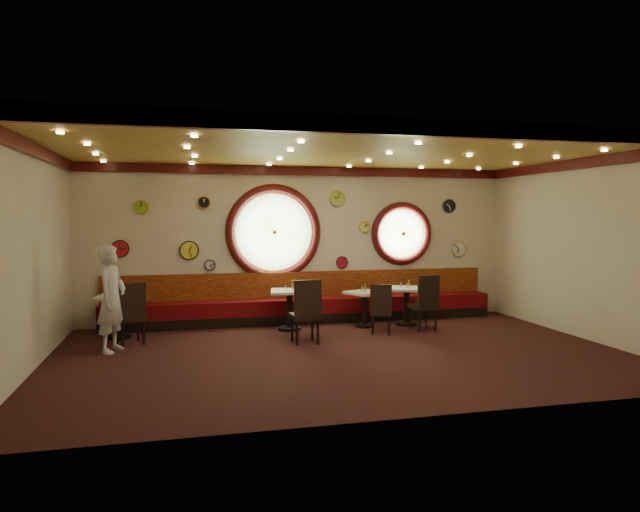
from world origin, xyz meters
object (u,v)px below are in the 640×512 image
Objects in this scene: chair_a at (131,310)px; condiment_b_bottle at (293,285)px; table_b at (290,305)px; condiment_a_salt at (116,293)px; table_c at (365,305)px; condiment_c_salt at (362,289)px; chair_b at (306,307)px; condiment_c_pepper at (365,290)px; condiment_b_pepper at (292,288)px; chair_d at (426,299)px; chair_c at (381,306)px; condiment_c_bottle at (365,287)px; condiment_d_salt at (401,285)px; condiment_a_bottle at (121,290)px; table_d at (407,301)px; condiment_d_bottle at (409,283)px; condiment_d_pepper at (407,286)px; condiment_a_pepper at (116,292)px; table_a at (118,311)px; condiment_b_salt at (286,288)px; waiter at (112,298)px.

condiment_b_bottle is at bearing -4.30° from chair_a.
condiment_a_salt is at bearing 179.28° from table_b.
table_b is 1.50m from table_c.
condiment_c_salt reaches higher than table_b.
chair_b reaches higher than condiment_c_pepper.
table_b is at bearing 119.76° from condiment_b_pepper.
chair_b reaches higher than chair_d.
condiment_c_bottle is (-0.03, 0.87, 0.23)m from chair_c.
condiment_a_bottle reaches higher than condiment_d_salt.
table_d is 0.95m from condiment_c_pepper.
condiment_d_bottle is at bearing 0.28° from condiment_a_salt.
chair_a is 4.39m from chair_c.
condiment_a_bottle is (-3.10, 0.11, 0.04)m from condiment_b_pepper.
chair_c is at bearing -138.91° from condiment_d_pepper.
chair_d is 5.68m from condiment_a_pepper.
table_a is 8.78× the size of condiment_b_pepper.
chair_a reaches higher than condiment_b_salt.
condiment_d_bottle is (0.20, 0.05, 0.02)m from condiment_d_salt.
condiment_b_salt is at bearing 0.39° from condiment_a_pepper.
condiment_b_salt is at bearing -151.21° from condiment_b_bottle.
table_c is at bearing -11.13° from chair_a.
condiment_d_salt is (0.70, 0.81, 0.27)m from chair_c.
condiment_a_salt is 0.98× the size of condiment_b_pepper.
condiment_d_salt is (2.33, -0.04, -0.01)m from condiment_b_salt.
condiment_a_salt is 0.01m from condiment_a_pepper.
condiment_b_bottle is (-1.37, 0.11, 0.11)m from condiment_c_salt.
condiment_b_salt is at bearing 131.98° from condiment_b_pepper.
chair_b is (2.88, -0.63, 0.03)m from chair_a.
waiter is (-3.15, 0.21, 0.23)m from chair_b.
condiment_d_bottle reaches higher than table_b.
chair_d is 6.34× the size of condiment_a_pepper.
chair_c reaches higher than condiment_d_bottle.
condiment_b_salt is at bearing 176.97° from table_c.
table_b is 8.68× the size of condiment_d_pepper.
condiment_a_bottle is 0.10× the size of waiter.
chair_a reaches higher than condiment_a_salt.
chair_a is (0.28, -0.64, 0.12)m from table_a.
table_c is at bearing -0.76° from condiment_a_pepper.
waiter is at bearing -169.48° from table_d.
chair_d reaches higher than condiment_a_salt.
table_b reaches higher than table_d.
condiment_b_pepper is 3.10m from condiment_a_bottle.
table_b is (3.11, -0.01, -0.00)m from table_a.
chair_b reaches higher than table_c.
table_c is 0.85m from condiment_d_salt.
chair_c is at bearing -67.38° from waiter.
condiment_d_salt is at bearing -59.23° from waiter.
condiment_a_pepper reaches higher than condiment_c_bottle.
condiment_c_pepper is at bearing 117.39° from chair_c.
condiment_a_pepper reaches higher than condiment_c_pepper.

